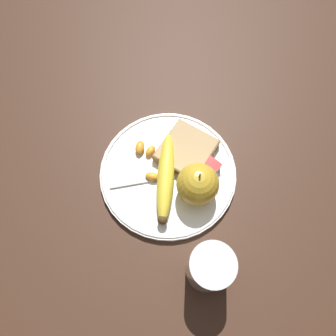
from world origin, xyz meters
TOP-DOWN VIEW (x-y plane):
  - ground_plane at (0.00, 0.00)m, footprint 3.00×3.00m
  - plate at (0.00, 0.00)m, footprint 0.27×0.27m
  - juice_glass at (0.10, 0.18)m, footprint 0.07×0.07m
  - apple at (-0.01, 0.07)m, footprint 0.08×0.08m
  - banana at (0.02, 0.01)m, footprint 0.17×0.14m
  - bread_slice at (-0.06, 0.00)m, footprint 0.12×0.11m
  - fork at (0.01, 0.00)m, footprint 0.16×0.13m
  - jam_packet at (-0.05, 0.06)m, footprint 0.04×0.03m
  - orange_segment_0 at (-0.01, -0.06)m, footprint 0.03×0.02m
  - orange_segment_1 at (-0.03, -0.01)m, footprint 0.03×0.03m
  - orange_segment_2 at (-0.00, -0.08)m, footprint 0.03×0.03m
  - orange_segment_3 at (-0.04, -0.02)m, footprint 0.03×0.03m
  - orange_segment_4 at (0.03, -0.01)m, footprint 0.03×0.03m

SIDE VIEW (x-z plane):
  - ground_plane at x=0.00m, z-range 0.00..0.00m
  - plate at x=0.00m, z-range 0.00..0.02m
  - fork at x=0.01m, z-range 0.01..0.02m
  - orange_segment_0 at x=-0.01m, z-range 0.01..0.03m
  - orange_segment_4 at x=0.03m, z-range 0.01..0.03m
  - orange_segment_3 at x=-0.04m, z-range 0.01..0.03m
  - orange_segment_1 at x=-0.03m, z-range 0.01..0.03m
  - orange_segment_2 at x=0.00m, z-range 0.01..0.03m
  - jam_packet at x=-0.05m, z-range 0.01..0.03m
  - bread_slice at x=-0.06m, z-range 0.01..0.03m
  - banana at x=0.02m, z-range 0.01..0.04m
  - juice_glass at x=0.10m, z-range 0.00..0.10m
  - apple at x=-0.01m, z-range 0.01..0.10m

